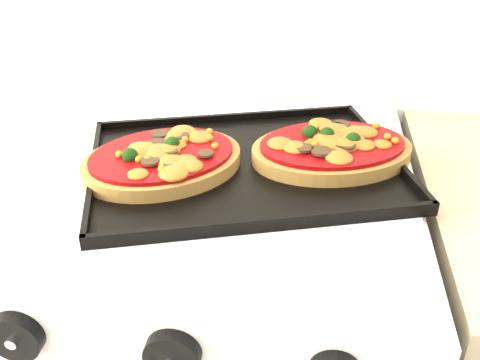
# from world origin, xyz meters

# --- Properties ---
(control_panel) EXTENTS (0.60, 0.02, 0.09)m
(control_panel) POSITION_xyz_m (-0.01, 1.39, 0.85)
(control_panel) COLOR silver
(control_panel) RESTS_ON stove
(knob_left) EXTENTS (0.06, 0.02, 0.06)m
(knob_left) POSITION_xyz_m (-0.19, 1.37, 0.85)
(knob_left) COLOR black
(knob_left) RESTS_ON control_panel
(knob_center) EXTENTS (0.06, 0.02, 0.06)m
(knob_center) POSITION_xyz_m (-0.01, 1.37, 0.85)
(knob_center) COLOR black
(knob_center) RESTS_ON control_panel
(baking_tray) EXTENTS (0.55, 0.47, 0.02)m
(baking_tray) POSITION_xyz_m (0.02, 1.69, 0.92)
(baking_tray) COLOR black
(baking_tray) RESTS_ON stove
(pizza_left) EXTENTS (0.31, 0.29, 0.04)m
(pizza_left) POSITION_xyz_m (-0.10, 1.66, 0.94)
(pizza_left) COLOR olive
(pizza_left) RESTS_ON baking_tray
(pizza_right) EXTENTS (0.30, 0.25, 0.04)m
(pizza_right) POSITION_xyz_m (0.16, 1.73, 0.94)
(pizza_right) COLOR olive
(pizza_right) RESTS_ON baking_tray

